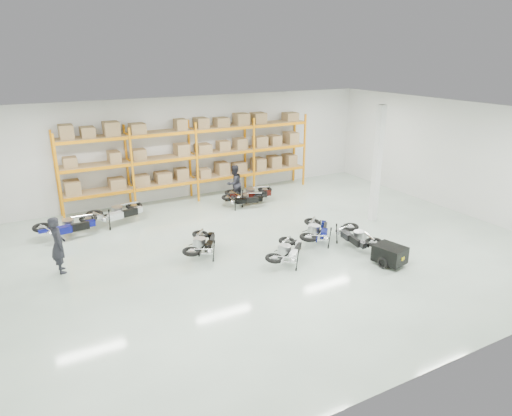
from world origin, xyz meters
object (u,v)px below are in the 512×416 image
moto_blue_centre (317,227)px  moto_back_a (67,222)px  moto_silver_left (287,248)px  moto_back_d (250,190)px  moto_back_c (244,196)px  moto_touring_right (356,233)px  person_left (58,245)px  moto_black_far_left (202,240)px  trailer (390,254)px  person_back (234,183)px  moto_back_b (117,209)px

moto_blue_centre → moto_back_a: 8.88m
moto_silver_left → moto_back_a: moto_back_a is taller
moto_back_a → moto_back_d: size_ratio=1.03×
moto_blue_centre → moto_back_a: moto_back_a is taller
moto_silver_left → moto_back_c: moto_silver_left is taller
moto_touring_right → moto_back_d: moto_back_d is taller
moto_blue_centre → person_left: 8.37m
moto_silver_left → moto_black_far_left: moto_black_far_left is taller
moto_touring_right → moto_back_a: 10.20m
trailer → moto_back_d: (-0.96, 7.54, 0.20)m
person_back → moto_back_a: bearing=-9.6°
moto_silver_left → moto_back_c: size_ratio=1.04×
moto_black_far_left → trailer: size_ratio=1.07×
moto_silver_left → moto_back_d: size_ratio=0.89×
trailer → person_left: bearing=140.4°
moto_blue_centre → moto_back_b: size_ratio=0.92×
trailer → moto_back_c: size_ratio=0.98×
moto_black_far_left → moto_back_c: size_ratio=1.05×
moto_back_a → moto_back_c: 7.10m
moto_touring_right → moto_back_b: moto_back_b is taller
moto_back_c → person_left: bearing=127.1°
moto_back_d → person_left: size_ratio=1.05×
moto_blue_centre → trailer: 2.77m
moto_silver_left → moto_back_d: (1.76, 5.86, 0.06)m
moto_back_d → person_left: 8.71m
moto_blue_centre → moto_silver_left: moto_blue_centre is taller
moto_silver_left → moto_back_b: 7.24m
person_back → moto_blue_centre: bearing=78.6°
moto_back_c → person_back: 0.97m
moto_silver_left → moto_back_d: moto_back_d is taller
person_back → moto_back_c: bearing=73.8°
moto_blue_centre → moto_back_d: moto_back_d is taller
moto_blue_centre → trailer: size_ratio=1.13×
moto_back_a → moto_back_d: (7.59, 0.38, -0.02)m
moto_touring_right → person_left: (-9.09, 2.82, 0.36)m
moto_black_far_left → person_left: person_left is taller
moto_black_far_left → moto_back_b: (-1.80, 4.26, 0.07)m
moto_blue_centre → moto_back_c: (-0.53, 4.57, -0.05)m
moto_blue_centre → moto_touring_right: 1.37m
moto_silver_left → moto_black_far_left: (-2.14, 1.81, 0.01)m
moto_touring_right → moto_back_b: (-6.66, 6.16, 0.06)m
trailer → moto_back_d: bearing=83.6°
moto_touring_right → moto_back_d: 6.02m
moto_back_c → moto_silver_left: bearing=-175.8°
moto_back_c → person_left: size_ratio=0.91×
moto_silver_left → moto_back_b: (-3.94, 6.07, 0.08)m
trailer → moto_back_a: (-8.55, 7.16, 0.21)m
moto_silver_left → moto_back_a: size_ratio=0.87×
moto_touring_right → moto_back_c: bearing=113.0°
moto_silver_left → trailer: bearing=-163.5°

